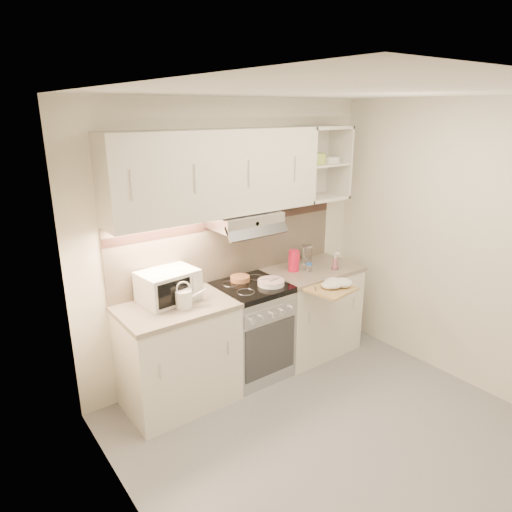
{
  "coord_description": "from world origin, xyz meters",
  "views": [
    {
      "loc": [
        -2.23,
        -1.99,
        2.4
      ],
      "look_at": [
        -0.05,
        0.95,
        1.22
      ],
      "focal_mm": 32.0,
      "sensor_mm": 36.0,
      "label": 1
    }
  ],
  "objects_px": {
    "watering_can": "(185,298)",
    "microwave": "(168,286)",
    "spray_bottle": "(335,262)",
    "cutting_board": "(331,289)",
    "electric_range": "(251,330)",
    "pink_pitcher": "(294,261)",
    "plate_stack": "(271,282)",
    "glass_jar": "(307,254)"
  },
  "relations": [
    {
      "from": "plate_stack",
      "to": "glass_jar",
      "type": "distance_m",
      "value": 0.72
    },
    {
      "from": "watering_can",
      "to": "electric_range",
      "type": "bearing_deg",
      "value": 25.11
    },
    {
      "from": "glass_jar",
      "to": "plate_stack",
      "type": "bearing_deg",
      "value": -159.19
    },
    {
      "from": "microwave",
      "to": "pink_pitcher",
      "type": "height_order",
      "value": "microwave"
    },
    {
      "from": "electric_range",
      "to": "glass_jar",
      "type": "bearing_deg",
      "value": 9.96
    },
    {
      "from": "microwave",
      "to": "spray_bottle",
      "type": "bearing_deg",
      "value": -15.75
    },
    {
      "from": "plate_stack",
      "to": "spray_bottle",
      "type": "distance_m",
      "value": 0.77
    },
    {
      "from": "spray_bottle",
      "to": "cutting_board",
      "type": "distance_m",
      "value": 0.48
    },
    {
      "from": "spray_bottle",
      "to": "cutting_board",
      "type": "height_order",
      "value": "spray_bottle"
    },
    {
      "from": "pink_pitcher",
      "to": "spray_bottle",
      "type": "distance_m",
      "value": 0.41
    },
    {
      "from": "electric_range",
      "to": "spray_bottle",
      "type": "xyz_separation_m",
      "value": [
        0.91,
        -0.16,
        0.52
      ]
    },
    {
      "from": "electric_range",
      "to": "glass_jar",
      "type": "relative_size",
      "value": 4.66
    },
    {
      "from": "spray_bottle",
      "to": "cutting_board",
      "type": "xyz_separation_m",
      "value": [
        -0.36,
        -0.3,
        -0.1
      ]
    },
    {
      "from": "spray_bottle",
      "to": "electric_range",
      "type": "bearing_deg",
      "value": 173.15
    },
    {
      "from": "microwave",
      "to": "pink_pitcher",
      "type": "bearing_deg",
      "value": -9.34
    },
    {
      "from": "microwave",
      "to": "spray_bottle",
      "type": "xyz_separation_m",
      "value": [
        1.65,
        -0.27,
        -0.05
      ]
    },
    {
      "from": "glass_jar",
      "to": "spray_bottle",
      "type": "height_order",
      "value": "glass_jar"
    },
    {
      "from": "glass_jar",
      "to": "cutting_board",
      "type": "bearing_deg",
      "value": -113.43
    },
    {
      "from": "glass_jar",
      "to": "pink_pitcher",
      "type": "bearing_deg",
      "value": -160.22
    },
    {
      "from": "pink_pitcher",
      "to": "cutting_board",
      "type": "distance_m",
      "value": 0.52
    },
    {
      "from": "watering_can",
      "to": "glass_jar",
      "type": "height_order",
      "value": "watering_can"
    },
    {
      "from": "plate_stack",
      "to": "glass_jar",
      "type": "relative_size",
      "value": 1.24
    },
    {
      "from": "plate_stack",
      "to": "watering_can",
      "type": "bearing_deg",
      "value": 178.08
    },
    {
      "from": "electric_range",
      "to": "cutting_board",
      "type": "height_order",
      "value": "electric_range"
    },
    {
      "from": "electric_range",
      "to": "pink_pitcher",
      "type": "xyz_separation_m",
      "value": [
        0.55,
        0.05,
        0.55
      ]
    },
    {
      "from": "microwave",
      "to": "pink_pitcher",
      "type": "xyz_separation_m",
      "value": [
        1.3,
        -0.07,
        -0.02
      ]
    },
    {
      "from": "microwave",
      "to": "glass_jar",
      "type": "xyz_separation_m",
      "value": [
        1.56,
        0.03,
        -0.03
      ]
    },
    {
      "from": "watering_can",
      "to": "pink_pitcher",
      "type": "xyz_separation_m",
      "value": [
        1.26,
        0.13,
        0.03
      ]
    },
    {
      "from": "spray_bottle",
      "to": "watering_can",
      "type": "bearing_deg",
      "value": -179.67
    },
    {
      "from": "watering_can",
      "to": "microwave",
      "type": "bearing_deg",
      "value": 120.06
    },
    {
      "from": "microwave",
      "to": "watering_can",
      "type": "bearing_deg",
      "value": -84.74
    },
    {
      "from": "electric_range",
      "to": "watering_can",
      "type": "distance_m",
      "value": 0.88
    },
    {
      "from": "spray_bottle",
      "to": "cutting_board",
      "type": "relative_size",
      "value": 0.5
    },
    {
      "from": "electric_range",
      "to": "plate_stack",
      "type": "distance_m",
      "value": 0.51
    },
    {
      "from": "plate_stack",
      "to": "pink_pitcher",
      "type": "xyz_separation_m",
      "value": [
        0.41,
        0.16,
        0.08
      ]
    },
    {
      "from": "electric_range",
      "to": "plate_stack",
      "type": "bearing_deg",
      "value": -37.86
    },
    {
      "from": "watering_can",
      "to": "cutting_board",
      "type": "xyz_separation_m",
      "value": [
        1.25,
        -0.38,
        -0.11
      ]
    },
    {
      "from": "plate_stack",
      "to": "glass_jar",
      "type": "height_order",
      "value": "glass_jar"
    },
    {
      "from": "cutting_board",
      "to": "electric_range",
      "type": "bearing_deg",
      "value": 130.92
    },
    {
      "from": "watering_can",
      "to": "spray_bottle",
      "type": "distance_m",
      "value": 1.61
    },
    {
      "from": "microwave",
      "to": "plate_stack",
      "type": "distance_m",
      "value": 0.92
    },
    {
      "from": "electric_range",
      "to": "cutting_board",
      "type": "bearing_deg",
      "value": -39.84
    }
  ]
}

